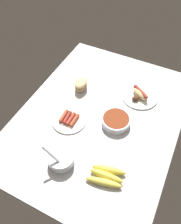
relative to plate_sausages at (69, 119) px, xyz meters
The scene contains 7 objects.
ground_plane 17.98cm from the plate_sausages, 126.21° to the left, with size 120.00×90.00×3.00cm, color #B2B2B7.
plate_sausages is the anchor object (origin of this frame).
plate_hotdog_assembled 46.99cm from the plate_sausages, 139.46° to the left, with size 22.67×22.67×5.61cm.
bowl_coleslaw 26.66cm from the plate_sausages, 21.13° to the left, with size 13.38×13.71×15.24cm.
bread_stack 27.36cm from the plate_sausages, 166.99° to the right, with size 13.12×9.56×7.20cm.
bowl_chili 26.85cm from the plate_sausages, 111.94° to the left, with size 16.49×16.49×4.55cm.
banana_bunch 40.03cm from the plate_sausages, 56.21° to the left, with size 13.94×18.06×3.78cm.
Camera 1 is at (76.90, 32.24, 106.22)cm, focal length 36.76 mm.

